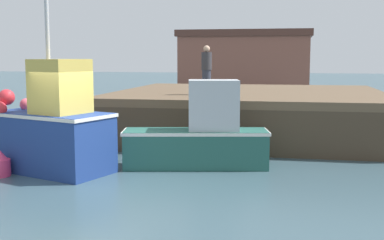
% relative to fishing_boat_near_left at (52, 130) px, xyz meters
% --- Properties ---
extents(ground, '(120.00, 160.00, 0.10)m').
position_rel_fishing_boat_near_left_xyz_m(ground, '(0.97, -0.41, -1.11)').
color(ground, '#38515B').
extents(pier, '(9.54, 8.82, 1.60)m').
position_rel_fishing_boat_near_left_xyz_m(pier, '(4.34, 6.58, 0.29)').
color(pier, brown).
rests_on(pier, ground).
extents(fishing_boat_near_left, '(3.45, 2.47, 4.74)m').
position_rel_fishing_boat_near_left_xyz_m(fishing_boat_near_left, '(0.00, 0.00, 0.00)').
color(fishing_boat_near_left, navy).
rests_on(fishing_boat_near_left, ground).
extents(fishing_boat_near_right, '(3.88, 1.76, 2.27)m').
position_rel_fishing_boat_near_left_xyz_m(fishing_boat_near_right, '(3.55, 1.16, -0.25)').
color(fishing_boat_near_right, '#23564C').
rests_on(fishing_boat_near_right, ground).
extents(dockworker, '(0.34, 0.34, 1.62)m').
position_rel_fishing_boat_near_left_xyz_m(dockworker, '(3.08, 4.97, 1.36)').
color(dockworker, '#2D3342').
rests_on(dockworker, pier).
extents(warehouse, '(10.22, 7.10, 4.89)m').
position_rel_fishing_boat_near_left_xyz_m(warehouse, '(2.33, 29.28, 1.41)').
color(warehouse, brown).
rests_on(warehouse, ground).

